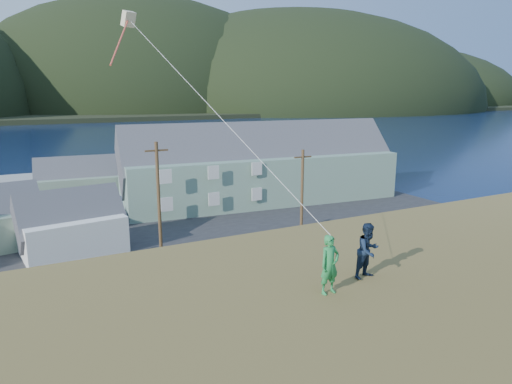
{
  "coord_description": "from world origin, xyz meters",
  "views": [
    {
      "loc": [
        -7.32,
        -29.09,
        13.12
      ],
      "look_at": [
        1.5,
        -11.86,
        8.8
      ],
      "focal_mm": 32.0,
      "sensor_mm": 36.0,
      "label": 1
    }
  ],
  "objects_px": {
    "shed_palegreen_far": "(78,180)",
    "kite_flyer_green": "(330,265)",
    "wharf": "(38,184)",
    "shed_white": "(72,225)",
    "lodge": "(261,165)",
    "kite_flyer_navy": "(368,251)"
  },
  "relations": [
    {
      "from": "kite_flyer_navy",
      "to": "kite_flyer_green",
      "type": "bearing_deg",
      "value": -176.82
    },
    {
      "from": "wharf",
      "to": "shed_white",
      "type": "bearing_deg",
      "value": -87.14
    },
    {
      "from": "lodge",
      "to": "kite_flyer_green",
      "type": "xyz_separation_m",
      "value": [
        -17.37,
        -37.3,
        3.67
      ]
    },
    {
      "from": "shed_white",
      "to": "shed_palegreen_far",
      "type": "relative_size",
      "value": 0.86
    },
    {
      "from": "shed_white",
      "to": "kite_flyer_green",
      "type": "relative_size",
      "value": 4.86
    },
    {
      "from": "shed_white",
      "to": "shed_palegreen_far",
      "type": "distance_m",
      "value": 19.62
    },
    {
      "from": "wharf",
      "to": "shed_white",
      "type": "xyz_separation_m",
      "value": [
        1.53,
        -30.64,
        2.03
      ]
    },
    {
      "from": "wharf",
      "to": "kite_flyer_green",
      "type": "xyz_separation_m",
      "value": [
        6.38,
        -58.82,
        7.65
      ]
    },
    {
      "from": "shed_white",
      "to": "kite_flyer_navy",
      "type": "height_order",
      "value": "kite_flyer_navy"
    },
    {
      "from": "shed_white",
      "to": "kite_flyer_green",
      "type": "xyz_separation_m",
      "value": [
        4.85,
        -28.19,
        5.62
      ]
    },
    {
      "from": "kite_flyer_navy",
      "to": "lodge",
      "type": "bearing_deg",
      "value": 57.78
    },
    {
      "from": "lodge",
      "to": "shed_white",
      "type": "bearing_deg",
      "value": -152.57
    },
    {
      "from": "lodge",
      "to": "shed_white",
      "type": "xyz_separation_m",
      "value": [
        -22.22,
        -9.11,
        -1.95
      ]
    },
    {
      "from": "wharf",
      "to": "shed_palegreen_far",
      "type": "relative_size",
      "value": 2.57
    },
    {
      "from": "shed_white",
      "to": "kite_flyer_navy",
      "type": "relative_size",
      "value": 4.8
    },
    {
      "from": "wharf",
      "to": "kite_flyer_green",
      "type": "relative_size",
      "value": 14.45
    },
    {
      "from": "lodge",
      "to": "shed_palegreen_far",
      "type": "distance_m",
      "value": 22.2
    },
    {
      "from": "shed_palegreen_far",
      "to": "kite_flyer_green",
      "type": "bearing_deg",
      "value": -82.82
    },
    {
      "from": "kite_flyer_green",
      "to": "kite_flyer_navy",
      "type": "height_order",
      "value": "kite_flyer_navy"
    },
    {
      "from": "lodge",
      "to": "kite_flyer_navy",
      "type": "height_order",
      "value": "lodge"
    },
    {
      "from": "lodge",
      "to": "shed_white",
      "type": "relative_size",
      "value": 3.82
    },
    {
      "from": "wharf",
      "to": "kite_flyer_navy",
      "type": "xyz_separation_m",
      "value": [
        8.18,
        -58.42,
        7.66
      ]
    }
  ]
}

